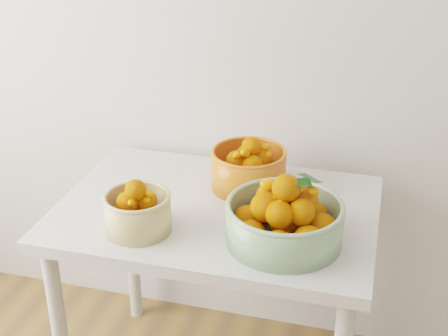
{
  "coord_description": "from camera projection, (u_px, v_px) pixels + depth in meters",
  "views": [
    {
      "loc": [
        0.17,
        -0.05,
        1.73
      ],
      "look_at": [
        -0.26,
        1.54,
        0.92
      ],
      "focal_mm": 50.0,
      "sensor_mm": 36.0,
      "label": 1
    }
  ],
  "objects": [
    {
      "name": "table",
      "position": [
        217.0,
        232.0,
        2.01
      ],
      "size": [
        1.0,
        0.7,
        0.75
      ],
      "color": "silver",
      "rests_on": "ground"
    },
    {
      "name": "bowl_cream",
      "position": [
        137.0,
        211.0,
        1.82
      ],
      "size": [
        0.25,
        0.25,
        0.17
      ],
      "rotation": [
        0.0,
        0.0,
        0.35
      ],
      "color": "tan",
      "rests_on": "table"
    },
    {
      "name": "bowl_green",
      "position": [
        285.0,
        219.0,
        1.76
      ],
      "size": [
        0.45,
        0.45,
        0.22
      ],
      "rotation": [
        0.0,
        0.0,
        -0.43
      ],
      "color": "#8AAF81",
      "rests_on": "table"
    },
    {
      "name": "bowl_orange",
      "position": [
        249.0,
        168.0,
        2.06
      ],
      "size": [
        0.27,
        0.27,
        0.18
      ],
      "rotation": [
        0.0,
        0.0,
        0.08
      ],
      "color": "orange",
      "rests_on": "table"
    }
  ]
}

